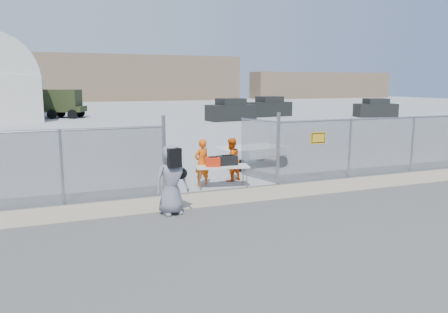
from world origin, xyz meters
name	(u,v)px	position (x,y,z in m)	size (l,w,h in m)	color
ground	(249,204)	(0.00, 0.00, 0.00)	(160.00, 160.00, 0.00)	#484848
tarmac_inside	(99,113)	(0.00, 42.00, 0.01)	(160.00, 80.00, 0.01)	#9A9A9A
dirt_strip	(236,196)	(0.00, 1.00, 0.01)	(44.00, 1.60, 0.01)	tan
distant_hills	(105,78)	(5.00, 78.00, 4.50)	(140.00, 6.00, 9.00)	#7F684F
chain_link_fence	(224,156)	(0.00, 2.00, 1.10)	(40.00, 0.20, 2.20)	gray
folding_table	(222,177)	(0.03, 2.24, 0.37)	(1.76, 0.73, 0.75)	silver
orange_bag	(213,162)	(-0.30, 2.25, 0.90)	(0.48, 0.32, 0.30)	red
black_duffel	(227,160)	(0.24, 2.32, 0.90)	(0.65, 0.38, 0.31)	black
security_worker_left	(202,163)	(-0.53, 2.70, 0.81)	(0.59, 0.39, 1.62)	#EE5B0B
security_worker_right	(231,160)	(0.68, 3.04, 0.78)	(0.76, 0.59, 1.56)	#EE5B0B
visitor	(171,180)	(-2.32, -0.06, 0.94)	(0.92, 0.60, 1.87)	slate
utility_trailer	(251,156)	(2.55, 5.32, 0.45)	(3.69, 1.90, 0.90)	silver
military_truck	(54,104)	(-4.86, 36.30, 1.42)	(5.97, 2.20, 2.85)	#293318
parked_vehicle_near	(231,110)	(10.48, 26.76, 1.01)	(4.49, 2.03, 2.03)	black
parked_vehicle_mid	(269,107)	(16.36, 30.27, 1.03)	(4.54, 2.05, 2.05)	black
parked_vehicle_far	(376,108)	(26.21, 25.41, 0.94)	(4.15, 1.88, 1.88)	black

